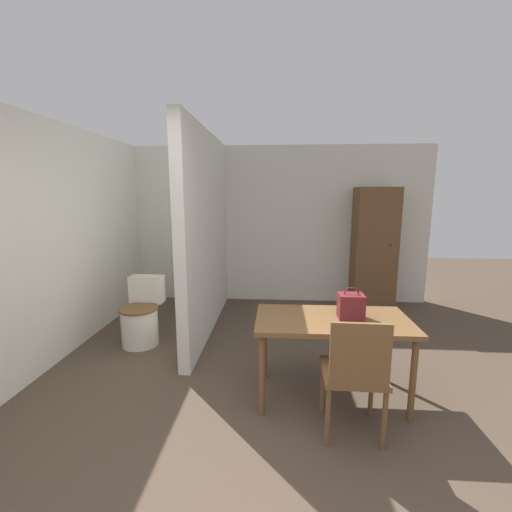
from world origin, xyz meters
name	(u,v)px	position (x,y,z in m)	size (l,w,h in m)	color
wall_back	(265,225)	(0.00, 3.99, 1.25)	(5.20, 0.12, 2.50)	silver
wall_left	(61,240)	(-2.16, 1.96, 1.25)	(0.12, 4.93, 2.50)	silver
partition_wall	(207,234)	(-0.70, 2.68, 1.25)	(0.12, 2.49, 2.50)	silver
dining_table	(332,327)	(0.67, 1.16, 0.64)	(1.28, 0.68, 0.72)	brown
wooden_chair	(355,371)	(0.76, 0.68, 0.51)	(0.46, 0.46, 0.92)	brown
toilet	(142,317)	(-1.40, 2.16, 0.31)	(0.44, 0.59, 0.76)	silver
handbag	(351,306)	(0.82, 1.17, 0.83)	(0.21, 0.17, 0.27)	maroon
wooden_cabinet	(374,249)	(1.67, 3.67, 0.92)	(0.61, 0.49, 1.85)	brown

